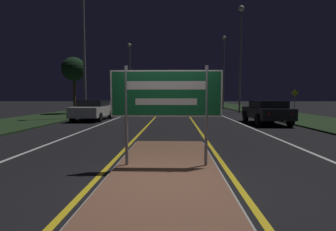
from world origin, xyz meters
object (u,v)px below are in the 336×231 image
object	(u,v)px
highway_sign	(166,97)
streetlight_right_near	(241,43)
car_receding_0	(267,111)
car_approaching_0	(93,109)
car_approaching_2	(157,102)
car_receding_1	(201,105)
streetlight_left_far	(130,67)
streetlight_left_near	(84,30)
warning_sign	(295,100)
car_approaching_1	(128,103)
streetlight_right_far	(224,66)

from	to	relation	value
highway_sign	streetlight_right_near	world-z (taller)	streetlight_right_near
streetlight_right_near	car_receding_0	bearing A→B (deg)	-95.29
car_receding_0	car_approaching_0	xyz separation A→B (m)	(-11.19, 2.25, -0.02)
streetlight_right_near	car_approaching_0	distance (m)	16.04
streetlight_right_near	car_approaching_2	world-z (taller)	streetlight_right_near
highway_sign	car_receding_1	xyz separation A→B (m)	(2.77, 20.65, -0.85)
streetlight_left_far	car_approaching_2	distance (m)	7.06
highway_sign	streetlight_left_near	size ratio (longest dim) A/B	0.26
car_approaching_0	streetlight_right_near	bearing A→B (deg)	34.71
streetlight_left_far	car_receding_1	size ratio (longest dim) A/B	2.10
highway_sign	warning_sign	bearing A→B (deg)	57.88
streetlight_left_far	car_receding_0	bearing A→B (deg)	-62.06
streetlight_right_near	car_approaching_0	world-z (taller)	streetlight_right_near
car_receding_0	car_approaching_1	xyz separation A→B (m)	(-11.23, 16.20, 0.04)
streetlight_left_near	car_receding_1	distance (m)	13.11
highway_sign	car_approaching_0	bearing A→B (deg)	114.42
streetlight_left_far	car_approaching_2	xyz separation A→B (m)	(3.73, 3.07, -5.15)
car_approaching_1	car_receding_0	bearing A→B (deg)	-55.27
car_receding_1	car_approaching_0	size ratio (longest dim) A/B	1.01
streetlight_left_near	warning_sign	bearing A→B (deg)	9.89
highway_sign	car_approaching_1	size ratio (longest dim) A/B	0.60
streetlight_left_far	streetlight_right_far	xyz separation A→B (m)	(12.92, -4.69, -0.37)
warning_sign	highway_sign	bearing A→B (deg)	-122.12
streetlight_right_near	car_receding_0	distance (m)	12.37
car_approaching_0	car_approaching_2	bearing A→B (deg)	83.44
streetlight_left_far	car_approaching_0	xyz separation A→B (m)	(1.00, -20.72, -5.17)
car_receding_0	warning_sign	xyz separation A→B (m)	(4.36, 6.04, 0.61)
streetlight_left_near	car_approaching_2	size ratio (longest dim) A/B	2.07
streetlight_right_near	car_receding_0	size ratio (longest dim) A/B	2.45
streetlight_right_far	streetlight_right_near	bearing A→B (deg)	-88.10
streetlight_right_near	car_approaching_2	size ratio (longest dim) A/B	2.28
car_receding_1	car_approaching_2	xyz separation A→B (m)	(-5.56, 15.33, -0.03)
streetlight_right_near	streetlight_right_far	xyz separation A→B (m)	(-0.25, 7.60, -1.35)
streetlight_left_near	streetlight_right_far	size ratio (longest dim) A/B	1.02
streetlight_left_near	streetlight_right_far	world-z (taller)	streetlight_left_near
car_receding_0	car_approaching_2	size ratio (longest dim) A/B	0.93
highway_sign	streetlight_left_far	world-z (taller)	streetlight_left_far
streetlight_right_far	car_approaching_1	size ratio (longest dim) A/B	2.24
highway_sign	car_receding_0	distance (m)	11.46
highway_sign	car_receding_0	size ratio (longest dim) A/B	0.58
streetlight_right_far	car_approaching_2	xyz separation A→B (m)	(-9.19, 7.76, -4.78)
highway_sign	car_receding_0	xyz separation A→B (m)	(5.66, 9.93, -0.89)
streetlight_left_near	car_receding_1	size ratio (longest dim) A/B	2.14
streetlight_right_far	warning_sign	distance (m)	13.44
car_receding_0	car_approaching_2	world-z (taller)	car_approaching_2
streetlight_right_near	car_receding_1	distance (m)	7.23
streetlight_right_near	streetlight_left_near	bearing A→B (deg)	-150.02
streetlight_left_near	car_approaching_2	bearing A→B (deg)	81.11
car_approaching_1	car_approaching_0	bearing A→B (deg)	-89.83
streetlight_left_near	streetlight_left_far	size ratio (longest dim) A/B	1.02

